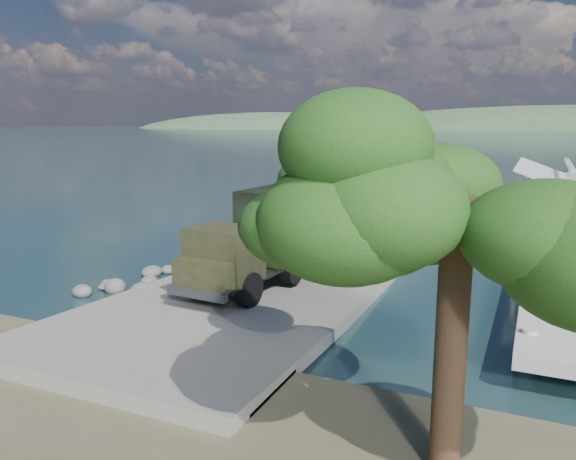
% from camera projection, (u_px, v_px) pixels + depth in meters
% --- Properties ---
extents(ground, '(1400.00, 1400.00, 0.00)m').
position_uv_depth(ground, '(246.00, 305.00, 24.54)').
color(ground, '#1C3E44').
rests_on(ground, ground).
extents(boat_ramp, '(10.00, 18.00, 0.50)m').
position_uv_depth(boat_ramp, '(234.00, 306.00, 23.60)').
color(boat_ramp, gray).
rests_on(boat_ramp, ground).
extents(shoreline_rocks, '(3.20, 5.60, 0.90)m').
position_uv_depth(shoreline_rocks, '(139.00, 285.00, 27.49)').
color(shoreline_rocks, '#535351').
rests_on(shoreline_rocks, ground).
extents(pier, '(6.40, 44.00, 6.10)m').
position_uv_depth(pier, '(565.00, 222.00, 35.82)').
color(pier, beige).
rests_on(pier, ground).
extents(landing_craft, '(8.87, 32.22, 9.51)m').
position_uv_depth(landing_craft, '(378.00, 208.00, 46.79)').
color(landing_craft, '#3F464A').
rests_on(landing_craft, ground).
extents(military_truck, '(3.57, 9.33, 4.24)m').
position_uv_depth(military_truck, '(263.00, 238.00, 25.81)').
color(military_truck, black).
rests_on(military_truck, boat_ramp).
extents(soldier, '(0.86, 0.83, 1.99)m').
position_uv_depth(soldier, '(236.00, 267.00, 25.04)').
color(soldier, black).
rests_on(soldier, boat_ramp).
extents(overhang_tree, '(8.59, 7.91, 7.79)m').
position_uv_depth(overhang_tree, '(435.00, 201.00, 11.87)').
color(overhang_tree, '#382316').
rests_on(overhang_tree, ground).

